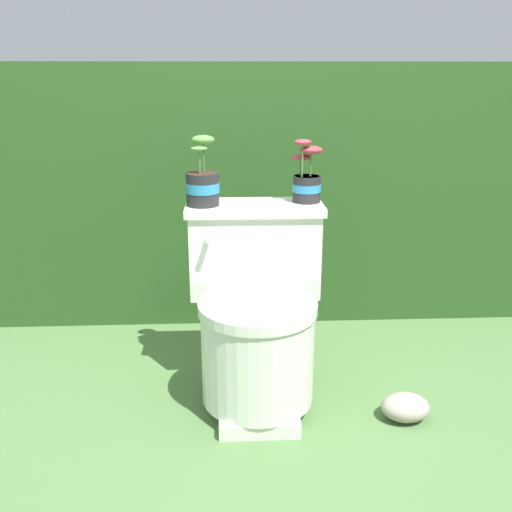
{
  "coord_description": "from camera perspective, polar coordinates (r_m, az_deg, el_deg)",
  "views": [
    {
      "loc": [
        -0.06,
        -1.8,
        1.15
      ],
      "look_at": [
        0.03,
        0.09,
        0.54
      ],
      "focal_mm": 40.0,
      "sensor_mm": 36.0,
      "label": 1
    }
  ],
  "objects": [
    {
      "name": "hedge_backdrop",
      "position": [
        2.94,
        -1.62,
        7.08
      ],
      "size": [
        3.34,
        0.75,
        1.19
      ],
      "color": "#284C1E",
      "rests_on": "ground"
    },
    {
      "name": "potted_plant_midleft",
      "position": [
        2.08,
        5.08,
        7.46
      ],
      "size": [
        0.11,
        0.1,
        0.23
      ],
      "color": "#262628",
      "rests_on": "toilet"
    },
    {
      "name": "toilet",
      "position": [
        2.03,
        0.05,
        -6.02
      ],
      "size": [
        0.49,
        0.55,
        0.7
      ],
      "color": "silver",
      "rests_on": "ground"
    },
    {
      "name": "ground_plane",
      "position": [
        2.13,
        -0.84,
        -14.67
      ],
      "size": [
        12.0,
        12.0,
        0.0
      ],
      "primitive_type": "plane",
      "color": "#4C703D"
    },
    {
      "name": "garden_stone",
      "position": [
        2.1,
        14.69,
        -14.42
      ],
      "size": [
        0.17,
        0.13,
        0.09
      ],
      "color": "#9E9384",
      "rests_on": "ground"
    },
    {
      "name": "potted_plant_left",
      "position": [
        2.03,
        -5.38,
        7.16
      ],
      "size": [
        0.12,
        0.12,
        0.24
      ],
      "color": "#262628",
      "rests_on": "toilet"
    }
  ]
}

